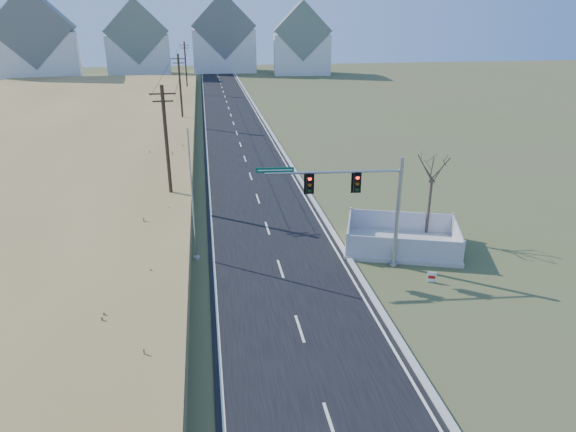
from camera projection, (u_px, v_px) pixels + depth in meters
The scene contains 16 objects.
ground at pixel (292, 307), 25.36m from camera, with size 260.00×260.00×0.00m, color #4C572A.
road at pixel (232, 118), 71.25m from camera, with size 8.00×180.00×0.06m, color black.
curb at pixel (261, 117), 71.85m from camera, with size 0.30×180.00×0.18m, color #B2AFA8.
reed_marsh at pixel (25, 135), 58.25m from camera, with size 38.00×110.00×1.30m, color tan.
utility_pole_near at pixel (167, 147), 36.44m from camera, with size 1.80×0.26×9.00m.
utility_pole_mid at pixel (180, 90), 63.98m from camera, with size 1.80×0.26×9.00m.
utility_pole_far at pixel (186, 67), 91.52m from camera, with size 1.80×0.26×9.00m.
condo_nw at pixel (37, 43), 108.66m from camera, with size 17.69×13.38×19.05m.
condo_nnw at pixel (138, 44), 119.27m from camera, with size 14.93×11.17×17.03m.
condo_n at pixel (224, 40), 125.69m from camera, with size 15.27×10.20×18.54m.
condo_ne at pixel (302, 44), 121.32m from camera, with size 14.12×10.51×16.52m.
traffic_signal_mast at pixel (366, 201), 27.93m from camera, with size 8.03×0.97×6.41m.
fence_enclosure at pixel (401, 243), 31.66m from camera, with size 7.94×6.56×1.57m.
open_sign at pixel (432, 277), 27.58m from camera, with size 0.46×0.19×0.58m.
flagpole at pixel (193, 210), 29.20m from camera, with size 0.35×0.35×7.79m.
bare_tree at pixel (433, 167), 31.73m from camera, with size 2.18×2.18×5.78m.
Camera 1 is at (-3.74, -21.62, 13.49)m, focal length 32.00 mm.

